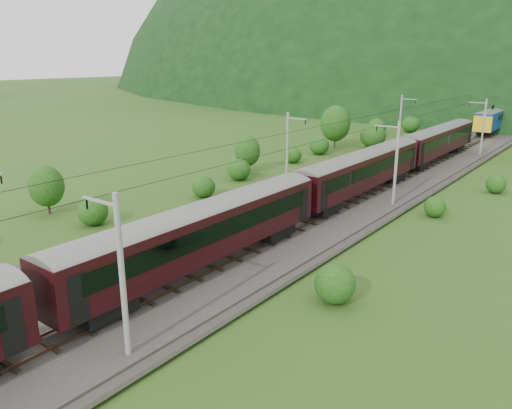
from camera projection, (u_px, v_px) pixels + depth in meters
The scene contains 14 objects.
ground at pixel (57, 320), 27.58m from camera, with size 600.00×600.00×0.00m, color #274F18.
railbed at pixel (185, 261), 35.16m from camera, with size 14.00×220.00×0.30m, color #38332D.
track_left at pixel (162, 250), 36.50m from camera, with size 2.40×220.00×0.27m.
track_right at pixel (211, 266), 33.71m from camera, with size 2.40×220.00×0.27m.
catenary_left at pixel (288, 148), 54.27m from camera, with size 2.54×192.28×8.00m.
catenary_right at pixel (395, 161), 47.15m from camera, with size 2.54×192.28×8.00m.
overhead_wires at pixel (181, 164), 33.19m from camera, with size 4.83×198.00×0.03m.
mountain_ridge at pixel (371, 79), 326.13m from camera, with size 336.00×280.00×132.00m, color black.
train at pixel (298, 188), 40.99m from camera, with size 3.05×147.09×5.31m.
hazard_post_near at pixel (305, 196), 48.36m from camera, with size 0.14×0.14×1.35m, color red.
hazard_post_far at pixel (441, 145), 75.84m from camera, with size 0.16×0.16×1.54m, color red.
signal at pixel (426, 136), 82.34m from camera, with size 0.21×0.21×1.89m.
vegetation_left at pixel (234, 161), 58.98m from camera, with size 13.09×145.95×6.74m.
vegetation_right at pixel (307, 341), 23.39m from camera, with size 6.37×103.87×2.80m.
Camera 1 is at (23.72, -12.90, 13.94)m, focal length 35.00 mm.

